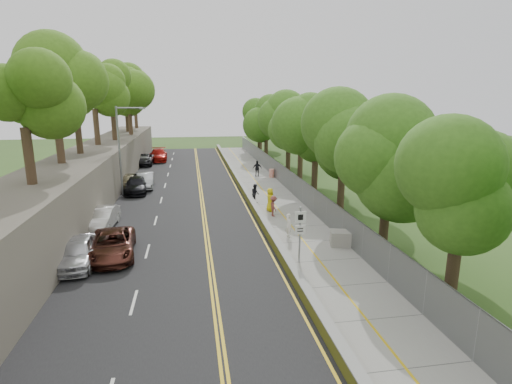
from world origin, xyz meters
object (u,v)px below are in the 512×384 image
Objects in this scene: streetlight at (122,145)px; concrete_block at (341,238)px; person_far at (257,169)px; painter_0 at (270,200)px; car_1 at (102,218)px; construction_barrel at (272,173)px; car_0 at (77,252)px; car_2 at (112,245)px; signpost at (300,229)px.

concrete_block is at bearing -45.40° from streetlight.
concrete_block is 22.07m from person_far.
painter_0 is (-2.79, 7.96, 0.48)m from concrete_block.
painter_0 reaches higher than concrete_block.
streetlight is 10.04m from car_1.
painter_0 is (-2.85, -13.29, 0.45)m from construction_barrel.
streetlight reaches higher than car_1.
painter_0 is at bearing 31.43° from car_0.
construction_barrel is 21.57m from car_1.
painter_0 reaches higher than car_0.
painter_0 is 1.02× the size of person_far.
streetlight is at bearing 90.22° from car_2.
concrete_block is at bearing -171.51° from painter_0.
car_0 is at bearing 60.99° from person_far.
signpost is 14.05m from car_1.
construction_barrel is 21.25m from concrete_block.
car_1 is 5.49m from car_2.
streetlight reaches higher than signpost.
car_2 is (-13.30, -20.85, 0.23)m from construction_barrel.
streetlight is 1.83× the size of car_0.
car_1 is (-11.65, 7.75, -1.20)m from signpost.
car_2 is at bearing -69.50° from car_1.
streetlight is 8.51× the size of construction_barrel.
car_1 is (-0.14, -9.26, -3.88)m from streetlight.
car_1 is at bearing -90.85° from streetlight.
car_0 is (-0.14, -15.49, -3.86)m from streetlight.
construction_barrel is at bearing 49.86° from car_1.
car_2 is at bearing 63.03° from person_far.
painter_0 is at bearing 87.72° from signpost.
signpost is at bearing -30.10° from car_1.
car_1 reaches higher than car_2.
signpost is (11.51, -17.02, -2.68)m from streetlight.
streetlight is 15.96m from car_0.
construction_barrel is 0.22× the size of car_0.
signpost is at bearing -55.92° from streetlight.
construction_barrel is at bearing 51.93° from car_2.
construction_barrel is at bearing 154.34° from person_far.
construction_barrel is 13.60m from painter_0.
car_2 is at bearing 166.00° from signpost.
car_0 is (-11.65, 1.53, -1.18)m from signpost.
car_1 is at bearing 52.36° from person_far.
car_0 reaches higher than car_2.
car_1 is at bearing 101.42° from car_2.
streetlight is at bearing 48.92° from painter_0.
car_1 reaches higher than concrete_block.
concrete_block is at bearing -7.27° from car_2.
concrete_block is 0.73× the size of person_far.
car_1 reaches higher than construction_barrel.
streetlight is 1.84× the size of car_1.
person_far is at bearing 54.25° from car_1.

